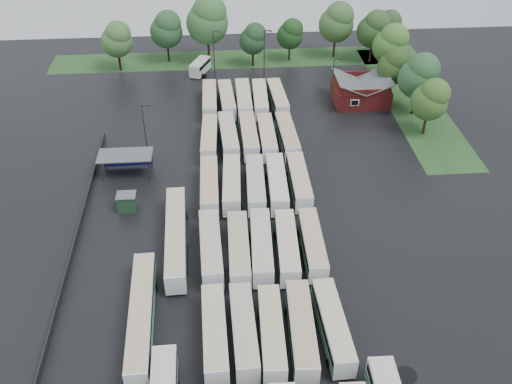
{
  "coord_description": "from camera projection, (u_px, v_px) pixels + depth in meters",
  "views": [
    {
      "loc": [
        -2.89,
        -52.61,
        49.79
      ],
      "look_at": [
        2.0,
        12.0,
        2.5
      ],
      "focal_mm": 40.0,
      "sensor_mm": 36.0,
      "label": 1
    }
  ],
  "objects": [
    {
      "name": "bus_r5c0",
      "position": [
        210.0,
        100.0,
        104.51
      ],
      "size": [
        2.61,
        11.94,
        3.32
      ],
      "rotation": [
        0.0,
        0.0,
        -0.01
      ],
      "color": "silver",
      "rests_on": "ground"
    },
    {
      "name": "tree_north_1",
      "position": [
        167.0,
        29.0,
        118.84
      ],
      "size": [
        6.79,
        6.79,
        11.25
      ],
      "color": "black",
      "rests_on": "ground"
    },
    {
      "name": "grass_strip_east",
      "position": [
        411.0,
        100.0,
        108.45
      ],
      "size": [
        10.0,
        50.0,
        0.01
      ],
      "primitive_type": "cube",
      "color": "#23461D",
      "rests_on": "ground"
    },
    {
      "name": "bus_r1c3",
      "position": [
        301.0,
        330.0,
        61.04
      ],
      "size": [
        3.09,
        12.29,
        3.39
      ],
      "rotation": [
        0.0,
        0.0,
        -0.04
      ],
      "color": "silver",
      "rests_on": "ground"
    },
    {
      "name": "bus_r2c1",
      "position": [
        239.0,
        249.0,
        71.45
      ],
      "size": [
        2.71,
        12.12,
        3.37
      ],
      "rotation": [
        0.0,
        0.0,
        -0.01
      ],
      "color": "silver",
      "rests_on": "ground"
    },
    {
      "name": "bus_r1c0",
      "position": [
        215.0,
        333.0,
        60.72
      ],
      "size": [
        2.82,
        11.97,
        3.32
      ],
      "rotation": [
        0.0,
        0.0,
        0.02
      ],
      "color": "silver",
      "rests_on": "ground"
    },
    {
      "name": "bus_r5c2",
      "position": [
        244.0,
        100.0,
        104.55
      ],
      "size": [
        2.63,
        12.29,
        3.42
      ],
      "rotation": [
        0.0,
        0.0,
        -0.0
      ],
      "color": "silver",
      "rests_on": "ground"
    },
    {
      "name": "bus_r5c4",
      "position": [
        278.0,
        98.0,
        105.13
      ],
      "size": [
        3.06,
        11.9,
        3.28
      ],
      "rotation": [
        0.0,
        0.0,
        0.05
      ],
      "color": "silver",
      "rests_on": "ground"
    },
    {
      "name": "ground",
      "position": [
        247.0,
        264.0,
        71.9
      ],
      "size": [
        160.0,
        160.0,
        0.0
      ],
      "primitive_type": "plane",
      "color": "black",
      "rests_on": "ground"
    },
    {
      "name": "bus_r3c4",
      "position": [
        299.0,
        181.0,
        83.5
      ],
      "size": [
        2.64,
        12.02,
        3.34
      ],
      "rotation": [
        0.0,
        0.0,
        -0.01
      ],
      "color": "silver",
      "rests_on": "ground"
    },
    {
      "name": "bus_r3c0",
      "position": [
        209.0,
        186.0,
        82.52
      ],
      "size": [
        2.6,
        12.09,
        3.36
      ],
      "rotation": [
        0.0,
        0.0,
        -0.0
      ],
      "color": "silver",
      "rests_on": "ground"
    },
    {
      "name": "tree_north_4",
      "position": [
        291.0,
        34.0,
        120.14
      ],
      "size": [
        5.61,
        5.61,
        9.29
      ],
      "color": "black",
      "rests_on": "ground"
    },
    {
      "name": "bus_r4c3",
      "position": [
        267.0,
        137.0,
        93.76
      ],
      "size": [
        2.54,
        11.84,
        3.29
      ],
      "rotation": [
        0.0,
        0.0,
        -0.0
      ],
      "color": "silver",
      "rests_on": "ground"
    },
    {
      "name": "tree_north_0",
      "position": [
        117.0,
        39.0,
        115.42
      ],
      "size": [
        6.41,
        6.41,
        10.61
      ],
      "color": "black",
      "rests_on": "ground"
    },
    {
      "name": "brick_building",
      "position": [
        361.0,
        93.0,
        106.71
      ],
      "size": [
        10.07,
        8.6,
        5.39
      ],
      "color": "maroon",
      "rests_on": "ground"
    },
    {
      "name": "artic_bus_west_c",
      "position": [
        141.0,
        316.0,
        62.75
      ],
      "size": [
        3.0,
        17.53,
        3.24
      ],
      "rotation": [
        0.0,
        0.0,
        0.03
      ],
      "color": "silver",
      "rests_on": "ground"
    },
    {
      "name": "tree_east_3",
      "position": [
        391.0,
        44.0,
        111.66
      ],
      "size": [
        7.01,
        7.01,
        11.62
      ],
      "color": "black",
      "rests_on": "ground"
    },
    {
      "name": "bus_r4c4",
      "position": [
        287.0,
        136.0,
        93.93
      ],
      "size": [
        2.95,
        12.13,
        3.36
      ],
      "rotation": [
        0.0,
        0.0,
        0.03
      ],
      "color": "silver",
      "rests_on": "ground"
    },
    {
      "name": "lamp_post_back_w",
      "position": [
        215.0,
        53.0,
        111.21
      ],
      "size": [
        1.64,
        0.32,
        10.68
      ],
      "color": "#2D2D30",
      "rests_on": "ground"
    },
    {
      "name": "lamp_post_back_e",
      "position": [
        265.0,
        51.0,
        112.61
      ],
      "size": [
        1.57,
        0.31,
        10.18
      ],
      "color": "#2D2D30",
      "rests_on": "ground"
    },
    {
      "name": "bus_r5c1",
      "position": [
        227.0,
        100.0,
        104.63
      ],
      "size": [
        3.07,
        11.87,
        3.27
      ],
      "rotation": [
        0.0,
        0.0,
        0.05
      ],
      "color": "silver",
      "rests_on": "ground"
    },
    {
      "name": "bus_r1c1",
      "position": [
        244.0,
        331.0,
        61.01
      ],
      "size": [
        2.76,
        11.8,
        3.27
      ],
      "rotation": [
        0.0,
        0.0,
        0.02
      ],
      "color": "silver",
      "rests_on": "ground"
    },
    {
      "name": "bus_r2c3",
      "position": [
        287.0,
        247.0,
        71.89
      ],
      "size": [
        3.07,
        12.06,
        3.33
      ],
      "rotation": [
        0.0,
        0.0,
        -0.05
      ],
      "color": "silver",
      "rests_on": "ground"
    },
    {
      "name": "grass_strip_north",
      "position": [
        238.0,
        59.0,
        124.22
      ],
      "size": [
        80.0,
        10.0,
        0.01
      ],
      "primitive_type": "cube",
      "color": "#23461D",
      "rests_on": "ground"
    },
    {
      "name": "bus_r1c4",
      "position": [
        333.0,
        326.0,
        61.58
      ],
      "size": [
        2.91,
        11.82,
        3.27
      ],
      "rotation": [
        0.0,
        0.0,
        0.04
      ],
      "color": "silver",
      "rests_on": "ground"
    },
    {
      "name": "tree_east_0",
      "position": [
        431.0,
        99.0,
        94.27
      ],
      "size": [
        6.24,
        6.24,
        10.34
      ],
      "color": "black",
      "rests_on": "ground"
    },
    {
      "name": "tree_north_5",
      "position": [
        337.0,
        22.0,
        120.47
      ],
      "size": [
        7.41,
        7.41,
        12.27
      ],
      "color": "#31231A",
      "rests_on": "ground"
    },
    {
      "name": "bus_r2c0",
      "position": [
        211.0,
        248.0,
        71.59
      ],
      "size": [
        3.02,
        12.34,
        3.41
      ],
      "rotation": [
        0.0,
        0.0,
        0.03
      ],
      "color": "silver",
      "rests_on": "ground"
    },
    {
      "name": "tree_east_1",
      "position": [
        420.0,
        76.0,
        99.62
      ],
      "size": [
        7.08,
        7.08,
        11.72
      ],
      "color": "black",
      "rests_on": "ground"
    },
    {
      "name": "tree_east_2",
      "position": [
        395.0,
        66.0,
        105.7
      ],
      "size": [
        6.05,
        6.05,
        10.02
      ],
      "color": "black",
      "rests_on": "ground"
    },
    {
      "name": "bus_r3c1",
      "position": [
        232.0,
        184.0,
        82.91
      ],
      "size": [
        3.08,
        12.16,
        3.36
      ],
      "rotation": [
        0.0,
        0.0,
        -0.04
      ],
      "color": "silver",
      "rests_on": "ground"
    },
    {
      "name": "bus_r2c4",
      "position": [
        312.0,
        244.0,
        72.37
      ],
      "size": [
        2.69,
        11.72,
        3.25
      ],
      "rotation": [
        0.0,
        0.0,
        -0.02
      ],
      "color": "silver",
      "rests_on": "ground"
    },
    {
      "name": "puddle_3",
      "position": [
        301.0,
        258.0,
        72.8
      ],
      "size": [
        4.71,
        4.71,
        0.01
      ],
      "primitive_type": "cylinder",
      "color": "black",
      "rests_on": "ground"
    },
    {
      "name": "bus_r4c2",
      "position": [
        249.0,
        136.0,
        94.07
      ],
      "size": [
        2.75,
        12.09,
        3.36
      ],
      "rotation": [
        0.0,
        0.0,
        0.02
      ],
      "color": "silver",
      "rests_on": "ground"
    },
    {
      "name": "bus_r4c0",
      "position": [
        209.0,
        139.0,
        93.37
      ],
      "size": [
        2.96,
        11.99,
        3.31
      ],
      "rotation": [
        0.0,
        0.0,
        -0.04
      ],
      "color": "silver",
      "rests_on": "ground"
    },
    {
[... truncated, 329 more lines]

